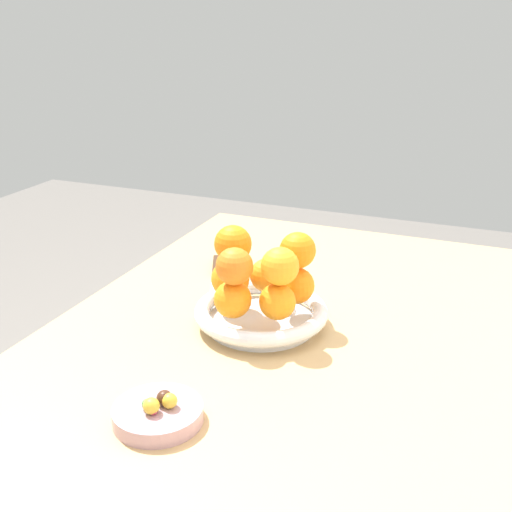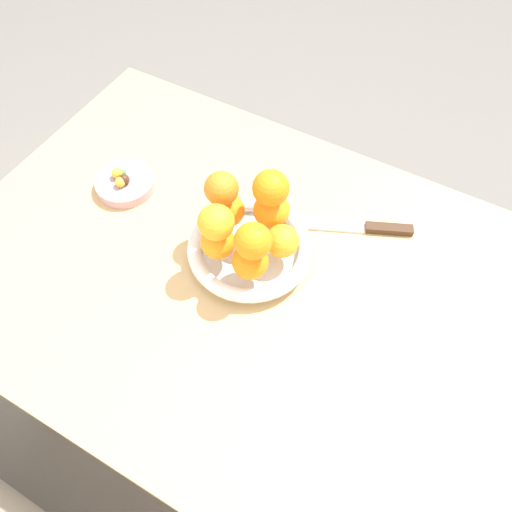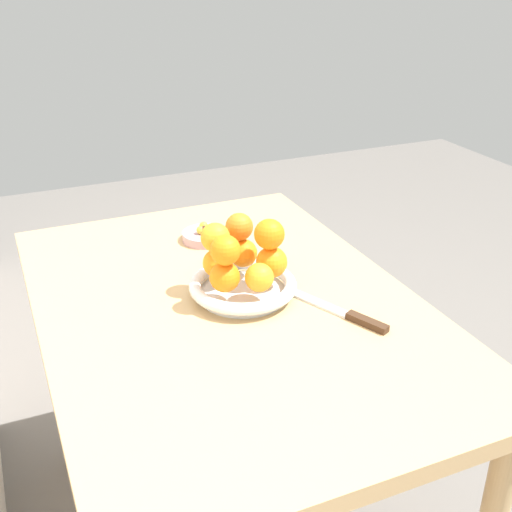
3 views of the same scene
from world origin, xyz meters
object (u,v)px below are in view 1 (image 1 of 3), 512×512
Objects in this scene: orange_6 at (233,244)px; candy_dish at (158,414)px; orange_7 at (298,250)px; orange_1 at (233,299)px; dining_table at (283,372)px; candy_ball_2 at (153,409)px; candy_ball_1 at (170,401)px; orange_4 at (266,275)px; orange_8 at (280,266)px; candy_ball_3 at (164,398)px; candy_ball_4 at (151,406)px; orange_5 at (234,266)px; orange_0 at (229,280)px; fruit_bowl at (261,314)px; candy_ball_0 at (147,404)px; knife at (217,278)px; orange_2 at (277,302)px; orange_3 at (296,286)px.

candy_dish is at bearing 5.72° from orange_6.
orange_1 is at bearing -38.82° from orange_7.
candy_ball_2 reaches higher than dining_table.
orange_4 is at bearing -179.25° from candy_ball_1.
orange_4 is 0.13m from orange_8.
candy_ball_2 is at bearing -8.46° from candy_ball_3.
orange_1 reaches higher than candy_ball_4.
orange_5 is (0.12, -0.01, 0.06)m from orange_4.
orange_7 is (-0.09, 0.08, 0.06)m from orange_1.
candy_ball_2 is at bearing 7.09° from orange_0.
fruit_bowl is 0.30m from candy_ball_1.
candy_ball_4 is at bearing -15.26° from candy_ball_3.
orange_4 is at bearing 136.49° from orange_0.
candy_ball_0 is 0.71× the size of candy_ball_3.
candy_ball_4 reaches higher than candy_ball_1.
dining_table is 0.24m from orange_6.
orange_4 reaches higher than candy_ball_0.
dining_table is at bearing 54.34° from knife.
candy_dish is 2.02× the size of orange_4.
candy_dish is 0.34m from orange_6.
candy_ball_4 is at bearing 15.64° from knife.
orange_7 is 2.98× the size of candy_ball_1.
orange_1 reaches higher than candy_dish.
fruit_bowl is 0.31m from candy_ball_0.
orange_1 is at bearing -72.88° from orange_2.
candy_ball_4 is at bearing -4.22° from fruit_bowl.
candy_dish is at bearing 134.70° from candy_ball_0.
orange_6 is (-0.08, -0.04, 0.01)m from orange_5.
orange_8 is 0.31m from candy_ball_4.
orange_4 reaches higher than fruit_bowl.
orange_3 is 0.36m from candy_ball_0.
candy_ball_4 is at bearing -111.99° from candy_ball_2.
candy_dish is 1.92× the size of orange_3.
orange_7 is at bearing 176.01° from orange_8.
candy_ball_4 is (-0.00, -0.00, 0.00)m from candy_ball_2.
orange_2 is at bearing 168.83° from candy_ball_1.
orange_8 is 2.78× the size of candy_ball_4.
dining_table is 4.47× the size of knife.
orange_8 reaches higher than orange_1.
orange_6 is 1.04× the size of orange_8.
candy_ball_1 is 0.08× the size of knife.
dining_table is 17.99× the size of orange_7.
orange_5 is at bearing -34.81° from orange_7.
orange_0 is (0.00, -0.10, 0.16)m from dining_table.
orange_3 reaches higher than knife.
orange_1 is at bearing 28.80° from orange_0.
candy_ball_0 is (0.27, -0.08, -0.04)m from orange_2.
orange_7 is at bearing 104.88° from orange_0.
candy_ball_4 reaches higher than candy_ball_2.
candy_ball_4 is at bearing -10.47° from dining_table.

